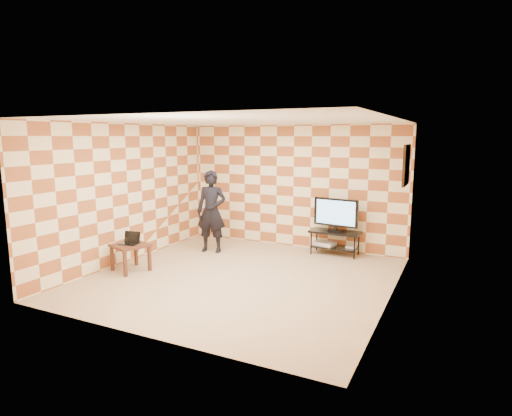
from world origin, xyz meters
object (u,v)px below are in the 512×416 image
at_px(person, 211,212).
at_px(side_table, 130,249).
at_px(tv, 336,213).
at_px(tv_stand, 335,237).

bearing_deg(person, side_table, -121.63).
bearing_deg(tv, person, -159.54).
distance_m(tv_stand, tv, 0.51).
bearing_deg(tv, side_table, -138.47).
xyz_separation_m(tv, person, (-2.44, -0.91, -0.01)).
relative_size(tv, person, 0.54).
bearing_deg(person, tv, 7.99).
bearing_deg(tv, tv_stand, 97.42).
xyz_separation_m(tv, side_table, (-3.07, -2.72, -0.47)).
relative_size(tv_stand, person, 0.59).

